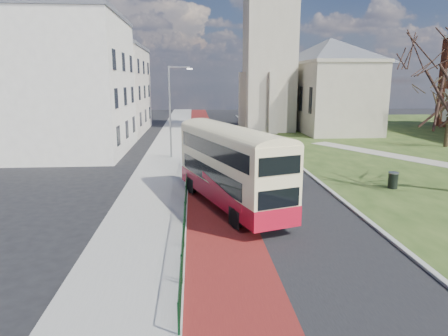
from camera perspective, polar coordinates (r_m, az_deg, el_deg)
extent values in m
plane|color=black|center=(19.10, 3.36, -8.72)|extent=(160.00, 160.00, 0.00)
cube|color=black|center=(38.48, 1.59, 2.08)|extent=(9.00, 120.00, 0.01)
cube|color=#591414|center=(38.30, -2.44, 2.03)|extent=(3.40, 120.00, 0.01)
cube|color=gray|center=(38.35, -8.12, 2.01)|extent=(4.00, 120.00, 0.12)
cube|color=#999993|center=(38.27, -5.13, 2.07)|extent=(0.25, 120.00, 0.13)
cube|color=#999993|center=(41.14, 7.69, 2.73)|extent=(0.25, 80.00, 0.13)
cylinder|color=black|center=(22.41, -5.49, -2.60)|extent=(0.04, 24.00, 0.04)
cylinder|color=black|center=(22.68, -5.44, -4.92)|extent=(0.04, 24.00, 0.04)
cube|color=#9D957F|center=(56.86, 6.52, 17.46)|extent=(6.50, 6.50, 24.00)
cube|color=#9D957F|center=(58.85, 14.61, 9.66)|extent=(9.00, 18.00, 9.00)
pyramid|color=#565960|center=(59.08, 15.06, 17.52)|extent=(9.00, 18.00, 3.60)
cube|color=beige|center=(41.30, -21.00, 10.70)|extent=(10.00, 14.00, 12.50)
cube|color=#565960|center=(41.72, -21.73, 19.64)|extent=(10.30, 14.30, 0.50)
cube|color=#BBB09E|center=(56.85, -16.39, 10.49)|extent=(10.00, 16.00, 11.00)
cube|color=#565960|center=(57.01, -16.75, 16.27)|extent=(10.30, 16.30, 0.50)
cylinder|color=gray|center=(35.82, -7.72, 7.85)|extent=(0.16, 0.16, 8.00)
cylinder|color=gray|center=(35.69, -6.41, 14.14)|extent=(1.80, 0.10, 0.10)
cube|color=silver|center=(35.67, -4.92, 13.93)|extent=(0.50, 0.18, 0.12)
cube|color=#AD0F24|center=(22.03, 0.92, -3.20)|extent=(5.56, 10.54, 0.94)
cube|color=#F8E6A9|center=(21.61, 0.94, 1.48)|extent=(5.52, 10.49, 2.72)
cube|color=black|center=(21.60, -2.23, -0.82)|extent=(2.76, 8.04, 0.89)
cube|color=black|center=(22.52, 3.38, -0.29)|extent=(2.76, 8.04, 0.89)
cube|color=black|center=(21.06, -1.98, 2.75)|extent=(3.02, 8.82, 0.84)
cube|color=black|center=(22.01, 3.75, 3.14)|extent=(3.02, 8.82, 0.84)
cube|color=black|center=(26.45, -3.58, 1.61)|extent=(2.02, 0.75, 0.98)
cube|color=black|center=(26.23, -3.63, 4.63)|extent=(2.02, 0.75, 0.84)
cube|color=orange|center=(26.16, -3.64, 5.79)|extent=(1.62, 0.63, 0.28)
cylinder|color=black|center=(24.94, -4.63, -2.50)|extent=(0.58, 1.01, 0.98)
cylinder|color=black|center=(25.67, -0.06, -2.02)|extent=(0.58, 1.01, 0.98)
cylinder|color=black|center=(19.05, 1.74, -7.20)|extent=(0.58, 1.01, 0.98)
cylinder|color=black|center=(20.00, 7.38, -6.33)|extent=(0.58, 1.01, 0.98)
cylinder|color=#302718|center=(48.19, 29.26, 4.52)|extent=(0.57, 0.57, 3.14)
cylinder|color=black|center=(28.09, 22.99, -1.68)|extent=(0.62, 0.62, 0.97)
cylinder|color=gray|center=(27.98, 23.08, -0.65)|extent=(0.66, 0.66, 0.06)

